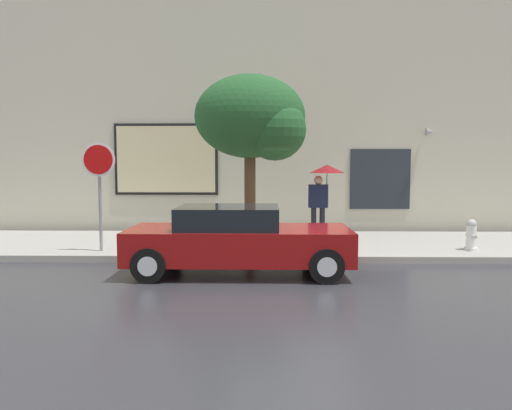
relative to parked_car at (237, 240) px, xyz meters
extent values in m
plane|color=#333338|center=(0.98, -0.05, -0.66)|extent=(60.00, 60.00, 0.00)
cube|color=#A3A099|center=(0.98, 2.95, -0.59)|extent=(20.00, 4.00, 0.15)
cube|color=beige|center=(0.98, 5.45, 2.84)|extent=(20.00, 0.40, 7.00)
cube|color=black|center=(-2.45, 5.22, 1.63)|extent=(3.12, 0.06, 2.15)
cube|color=beige|center=(-2.45, 5.19, 1.63)|extent=(2.96, 0.03, 1.99)
cube|color=#262B33|center=(4.00, 5.23, 1.04)|extent=(1.80, 0.04, 1.80)
cone|color=#99999E|center=(5.40, 5.10, 2.44)|extent=(0.22, 0.24, 0.24)
cube|color=maroon|center=(0.04, 0.00, -0.08)|extent=(4.29, 1.73, 0.63)
cube|color=black|center=(-0.17, 0.00, 0.45)|extent=(1.93, 1.52, 0.42)
cylinder|color=black|center=(1.64, 0.79, -0.34)|extent=(0.64, 0.22, 0.64)
cylinder|color=silver|center=(1.64, 0.79, -0.34)|extent=(0.35, 0.24, 0.35)
cylinder|color=black|center=(1.64, -0.79, -0.34)|extent=(0.64, 0.22, 0.64)
cylinder|color=silver|center=(1.64, -0.79, -0.34)|extent=(0.35, 0.24, 0.35)
cylinder|color=black|center=(-1.55, 0.79, -0.34)|extent=(0.64, 0.22, 0.64)
cylinder|color=silver|center=(-1.55, 0.79, -0.34)|extent=(0.35, 0.24, 0.35)
cylinder|color=black|center=(-1.55, -0.79, -0.34)|extent=(0.64, 0.22, 0.64)
cylinder|color=silver|center=(-1.55, -0.79, -0.34)|extent=(0.35, 0.24, 0.35)
cylinder|color=white|center=(5.33, 1.85, -0.21)|extent=(0.22, 0.22, 0.60)
sphere|color=#BBBBB7|center=(5.33, 1.85, 0.09)|extent=(0.23, 0.23, 0.23)
cylinder|color=#BBBBB7|center=(5.33, 1.69, -0.18)|extent=(0.09, 0.12, 0.09)
cylinder|color=#BBBBB7|center=(5.33, 2.01, -0.18)|extent=(0.09, 0.12, 0.09)
cylinder|color=white|center=(5.33, 1.85, -0.48)|extent=(0.30, 0.30, 0.06)
cylinder|color=black|center=(1.82, 3.32, -0.08)|extent=(0.14, 0.14, 0.86)
cylinder|color=black|center=(2.05, 3.32, -0.08)|extent=(0.14, 0.14, 0.86)
cube|color=#191E38|center=(1.93, 3.32, 0.65)|extent=(0.50, 0.22, 0.61)
sphere|color=tan|center=(1.93, 3.32, 1.07)|extent=(0.23, 0.23, 0.23)
cylinder|color=#4C4C51|center=(2.16, 3.32, 0.90)|extent=(0.02, 0.02, 0.90)
cone|color=maroon|center=(2.16, 3.32, 1.36)|extent=(0.94, 0.94, 0.22)
cylinder|color=#4C3823|center=(0.18, 2.04, 0.68)|extent=(0.26, 0.26, 2.39)
ellipsoid|color=#235628|center=(0.18, 2.04, 2.59)|extent=(2.58, 2.20, 1.94)
sphere|color=#235628|center=(0.76, 1.71, 2.27)|extent=(1.42, 1.42, 1.42)
cylinder|color=gray|center=(-3.23, 1.57, 0.71)|extent=(0.07, 0.07, 2.44)
cylinder|color=white|center=(-3.23, 1.53, 1.58)|extent=(0.76, 0.02, 0.76)
cylinder|color=red|center=(-3.23, 1.51, 1.58)|extent=(0.66, 0.02, 0.66)
camera|label=1|loc=(0.54, -9.27, 1.45)|focal=33.68mm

